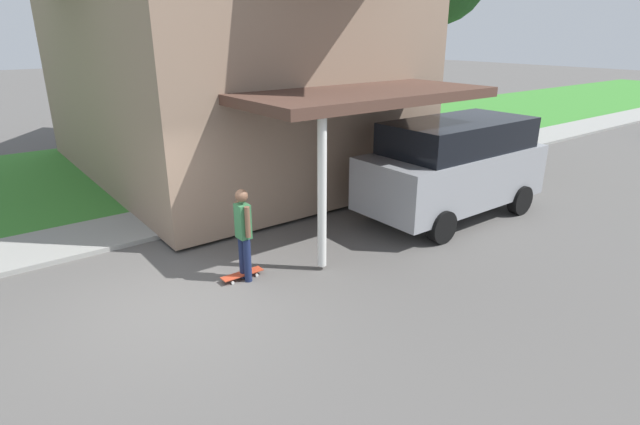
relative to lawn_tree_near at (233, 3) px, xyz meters
The scene contains 8 objects.
ground_plane 7.51m from the lawn_tree_near, 38.27° to the right, with size 120.00×120.00×0.00m, color #54514F.
lawn 6.26m from the lawn_tree_near, 145.09° to the left, with size 10.00×80.00×0.08m.
sidewalk 5.33m from the lawn_tree_near, 67.41° to the left, with size 1.80×80.00×0.10m.
house 2.67m from the lawn_tree_near, 164.49° to the left, with size 13.63×8.35×8.81m.
lawn_tree_near is the anchor object (origin of this frame).
suv_parked 6.49m from the lawn_tree_near, 32.71° to the left, with size 2.11×4.54×2.23m.
skateboarder 6.41m from the lawn_tree_near, 28.61° to the right, with size 0.41×0.22×1.65m.
skateboard 6.91m from the lawn_tree_near, 29.32° to the right, with size 0.21×0.76×0.10m.
Camera 1 is at (6.94, -2.55, 4.09)m, focal length 28.00 mm.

